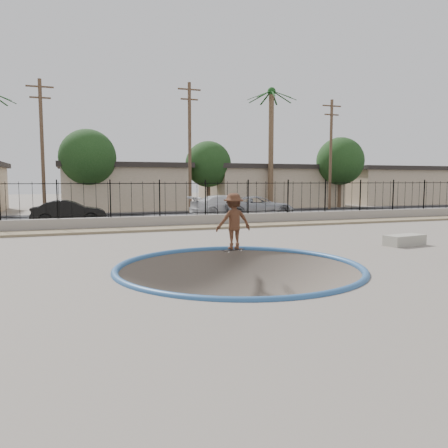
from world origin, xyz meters
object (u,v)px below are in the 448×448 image
at_px(concrete_ledge, 405,240).
at_px(car_d, 258,206).
at_px(skater, 234,224).
at_px(car_b, 69,212).
at_px(skateboard, 233,250).
at_px(car_c, 226,206).

relative_size(concrete_ledge, car_d, 0.32).
relative_size(skater, car_b, 0.48).
bearing_deg(car_b, skateboard, -153.72).
bearing_deg(skateboard, car_d, 44.80).
height_order(skater, car_b, skater).
xyz_separation_m(concrete_ledge, car_c, (-2.08, 14.12, 0.55)).
xyz_separation_m(skateboard, car_c, (4.55, 13.30, 0.70)).
bearing_deg(skater, concrete_ledge, 172.46).
bearing_deg(car_b, car_c, -79.72).
distance_m(skater, skateboard, 0.90).
bearing_deg(car_c, skateboard, 155.68).
bearing_deg(concrete_ledge, car_b, 133.31).
bearing_deg(car_c, concrete_ledge, -177.02).
bearing_deg(car_d, skateboard, 156.27).
bearing_deg(skateboard, skater, -134.41).
bearing_deg(concrete_ledge, skater, 172.94).
relative_size(skater, car_d, 0.39).
height_order(skater, car_d, skater).
relative_size(skater, skateboard, 2.26).
relative_size(concrete_ledge, car_c, 0.32).
relative_size(skater, concrete_ledge, 1.20).
xyz_separation_m(concrete_ledge, car_b, (-11.97, 12.70, 0.49)).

